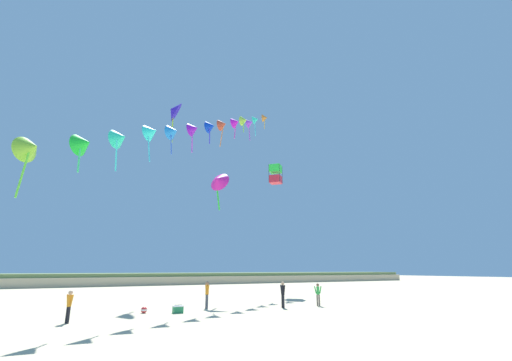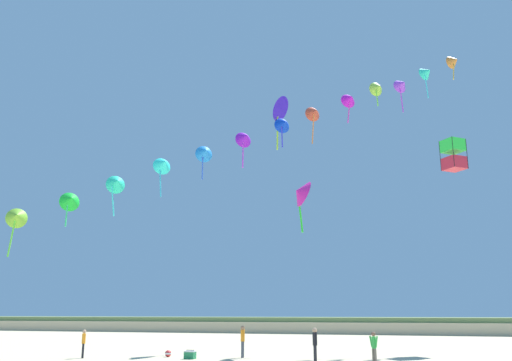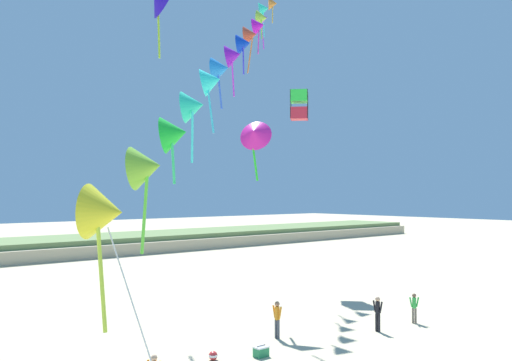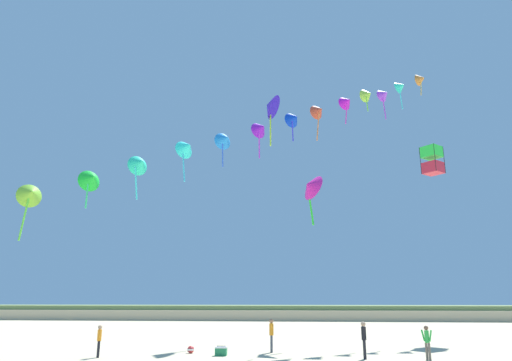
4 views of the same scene
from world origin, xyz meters
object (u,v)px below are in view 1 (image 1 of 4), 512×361
(beach_ball, at_px, (144,310))
(person_far_left, at_px, (318,293))
(person_near_right, at_px, (283,293))
(beach_cooler, at_px, (178,309))
(person_near_left, at_px, (69,304))
(large_kite_low_lead, at_px, (218,180))
(person_mid_center, at_px, (207,293))
(large_kite_high_solo, at_px, (276,174))
(large_kite_mid_trail, at_px, (174,111))

(beach_ball, bearing_deg, person_far_left, -8.67)
(person_near_right, distance_m, beach_cooler, 7.03)
(person_near_left, xyz_separation_m, large_kite_low_lead, (10.57, 7.33, 9.17))
(person_mid_center, distance_m, large_kite_high_solo, 20.54)
(person_near_right, bearing_deg, large_kite_high_solo, 59.05)
(large_kite_low_lead, distance_m, beach_ball, 12.88)
(person_near_left, bearing_deg, beach_cooler, 13.10)
(person_near_right, bearing_deg, beach_cooler, 174.52)
(person_far_left, bearing_deg, person_near_left, -178.19)
(large_kite_low_lead, height_order, beach_ball, large_kite_low_lead)
(person_near_right, height_order, large_kite_high_solo, large_kite_high_solo)
(person_near_left, xyz_separation_m, large_kite_mid_trail, (7.59, 12.67, 17.41))
(large_kite_high_solo, distance_m, beach_cooler, 23.33)
(large_kite_low_lead, bearing_deg, beach_cooler, -128.72)
(beach_cooler, bearing_deg, person_near_right, -5.48)
(person_near_right, distance_m, beach_ball, 8.89)
(person_near_left, bearing_deg, large_kite_high_solo, 33.65)
(person_near_left, relative_size, person_near_right, 0.89)
(person_near_right, height_order, beach_ball, person_near_right)
(person_near_right, height_order, person_far_left, person_near_right)
(person_near_right, xyz_separation_m, beach_cooler, (-6.95, 0.67, -0.76))
(large_kite_mid_trail, relative_size, beach_ball, 12.76)
(person_near_right, distance_m, large_kite_high_solo, 19.62)
(large_kite_high_solo, bearing_deg, beach_ball, -145.37)
(large_kite_mid_trail, height_order, beach_cooler, large_kite_mid_trail)
(beach_cooler, bearing_deg, large_kite_low_lead, 51.28)
(large_kite_mid_trail, distance_m, large_kite_high_solo, 13.80)
(person_mid_center, distance_m, person_far_left, 7.79)
(person_mid_center, bearing_deg, beach_cooler, -146.21)
(large_kite_low_lead, xyz_separation_m, beach_ball, (-6.56, -5.08, -9.85))
(person_near_left, height_order, large_kite_high_solo, large_kite_high_solo)
(person_near_right, distance_m, large_kite_mid_trail, 21.67)
(person_near_left, bearing_deg, large_kite_mid_trail, 59.07)
(person_far_left, distance_m, large_kite_high_solo, 18.87)
(person_near_left, bearing_deg, person_near_right, 3.04)
(person_near_left, xyz_separation_m, beach_ball, (4.01, 2.26, -0.69))
(person_far_left, xyz_separation_m, large_kite_low_lead, (-5.00, 6.84, 9.15))
(large_kite_mid_trail, bearing_deg, large_kite_high_solo, 4.29)
(person_near_right, bearing_deg, person_near_left, -176.96)
(large_kite_low_lead, height_order, large_kite_mid_trail, large_kite_mid_trail)
(person_far_left, height_order, beach_cooler, person_far_left)
(person_near_left, bearing_deg, beach_ball, 29.37)
(person_far_left, height_order, large_kite_mid_trail, large_kite_mid_trail)
(person_near_left, distance_m, person_far_left, 15.58)
(person_far_left, height_order, beach_ball, person_far_left)
(person_far_left, distance_m, beach_ball, 11.72)
(beach_cooler, bearing_deg, beach_ball, 152.57)
(person_far_left, relative_size, large_kite_low_lead, 0.42)
(beach_cooler, bearing_deg, large_kite_high_solo, 39.87)
(person_near_left, relative_size, large_kite_mid_trail, 0.33)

